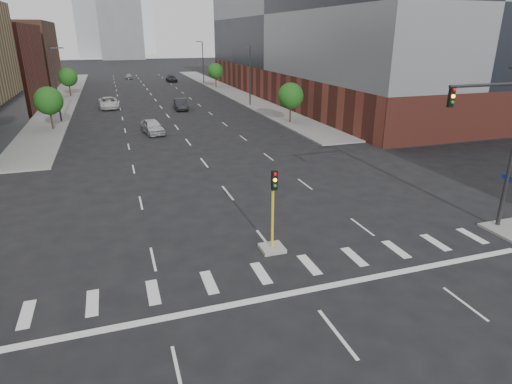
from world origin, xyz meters
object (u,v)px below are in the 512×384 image
car_near_left (152,127)px  car_distant (129,76)px  car_mid_right (181,104)px  car_far_left (109,103)px  mast_arm_signal (505,133)px  car_deep_right (171,79)px  median_traffic_signal (273,233)px

car_near_left → car_distant: size_ratio=1.20×
car_mid_right → car_distant: size_ratio=1.23×
car_mid_right → car_far_left: bearing=157.9°
mast_arm_signal → car_mid_right: (-10.03, 47.07, -4.84)m
car_deep_right → car_far_left: bearing=-115.1°
mast_arm_signal → car_mid_right: size_ratio=1.86×
mast_arm_signal → car_mid_right: bearing=102.0°
car_far_left → car_deep_right: car_far_left is taller
car_mid_right → car_far_left: 11.18m
mast_arm_signal → car_distant: (-14.98, 97.21, -4.97)m
median_traffic_signal → car_distant: bearing=91.4°
car_mid_right → car_far_left: car_far_left is taller
median_traffic_signal → mast_arm_signal: mast_arm_signal is taller
median_traffic_signal → car_distant: median_traffic_signal is taller
median_traffic_signal → car_mid_right: median_traffic_signal is taller
median_traffic_signal → car_deep_right: 86.00m
car_far_left → car_deep_right: (14.36, 35.45, -0.09)m
car_far_left → car_distant: size_ratio=1.48×
median_traffic_signal → car_far_left: 50.85m
car_far_left → mast_arm_signal: bearing=-72.2°
car_far_left → car_deep_right: 38.25m
median_traffic_signal → car_near_left: bearing=95.8°
car_near_left → car_mid_right: car_near_left is taller
car_near_left → car_far_left: size_ratio=0.81×
car_deep_right → car_near_left: bearing=-103.2°
car_deep_right → car_distant: (-9.14, 10.01, -0.06)m
median_traffic_signal → car_deep_right: median_traffic_signal is taller
mast_arm_signal → car_mid_right: mast_arm_signal is taller
median_traffic_signal → mast_arm_signal: (12.61, -1.47, 4.67)m
car_near_left → car_deep_right: bearing=70.7°
median_traffic_signal → car_mid_right: 45.68m
car_far_left → car_distant: car_far_left is taller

